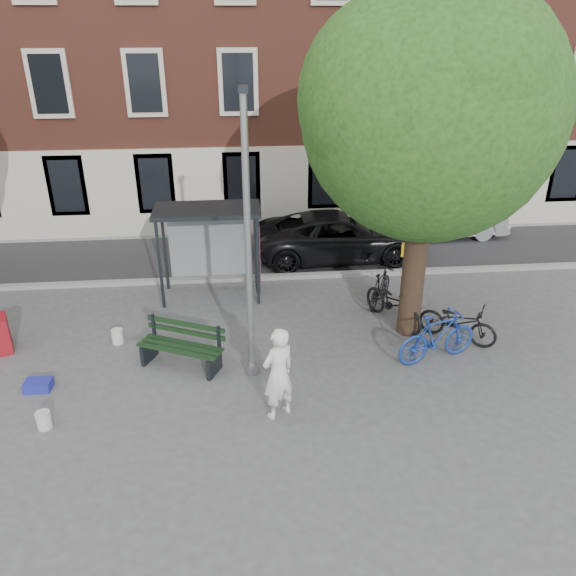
# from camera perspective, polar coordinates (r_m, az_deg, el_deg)

# --- Properties ---
(ground) EXTENTS (90.00, 90.00, 0.00)m
(ground) POSITION_cam_1_polar(r_m,az_deg,el_deg) (12.77, -3.65, -8.59)
(ground) COLOR #4C4C4F
(ground) RESTS_ON ground
(road) EXTENTS (40.00, 4.00, 0.01)m
(road) POSITION_cam_1_polar(r_m,az_deg,el_deg) (18.97, -4.39, 3.39)
(road) COLOR #28282B
(road) RESTS_ON ground
(curb_near) EXTENTS (40.00, 0.25, 0.12)m
(curb_near) POSITION_cam_1_polar(r_m,az_deg,el_deg) (17.11, -4.24, 1.03)
(curb_near) COLOR gray
(curb_near) RESTS_ON ground
(curb_far) EXTENTS (40.00, 0.25, 0.12)m
(curb_far) POSITION_cam_1_polar(r_m,az_deg,el_deg) (20.81, -4.53, 5.61)
(curb_far) COLOR gray
(curb_far) RESTS_ON ground
(building_row) EXTENTS (30.00, 8.00, 14.00)m
(building_row) POSITION_cam_1_polar(r_m,az_deg,el_deg) (23.56, -5.40, 25.15)
(building_row) COLOR brown
(building_row) RESTS_ON ground
(lamppost) EXTENTS (0.28, 0.35, 6.11)m
(lamppost) POSITION_cam_1_polar(r_m,az_deg,el_deg) (11.44, -4.03, 3.02)
(lamppost) COLOR #9EA0A3
(lamppost) RESTS_ON ground
(tree_right) EXTENTS (5.76, 5.60, 8.20)m
(tree_right) POSITION_cam_1_polar(r_m,az_deg,el_deg) (12.75, 14.62, 17.87)
(tree_right) COLOR black
(tree_right) RESTS_ON ground
(bus_shelter) EXTENTS (2.85, 1.45, 2.62)m
(bus_shelter) POSITION_cam_1_polar(r_m,az_deg,el_deg) (15.58, -6.62, 5.78)
(bus_shelter) COLOR #1E2328
(bus_shelter) RESTS_ON ground
(painter) EXTENTS (0.86, 0.78, 1.97)m
(painter) POSITION_cam_1_polar(r_m,az_deg,el_deg) (10.98, -0.98, -8.67)
(painter) COLOR white
(painter) RESTS_ON ground
(bench) EXTENTS (2.02, 1.37, 1.00)m
(bench) POSITION_cam_1_polar(r_m,az_deg,el_deg) (12.98, -10.74, -6.00)
(bench) COLOR #1E2328
(bench) RESTS_ON ground
(bike_a) EXTENTS (1.94, 1.70, 1.01)m
(bike_a) POSITION_cam_1_polar(r_m,az_deg,el_deg) (14.32, 16.86, -3.31)
(bike_a) COLOR black
(bike_a) RESTS_ON ground
(bike_b) EXTENTS (2.12, 1.13, 1.23)m
(bike_b) POSITION_cam_1_polar(r_m,az_deg,el_deg) (13.32, 14.95, -4.81)
(bike_b) COLOR navy
(bike_b) RESTS_ON ground
(bike_c) EXTENTS (1.58, 2.23, 1.11)m
(bike_c) POSITION_cam_1_polar(r_m,az_deg,el_deg) (14.70, 10.67, -1.57)
(bike_c) COLOR black
(bike_c) RESTS_ON ground
(bike_d) EXTENTS (1.28, 1.67, 1.00)m
(bike_d) POSITION_cam_1_polar(r_m,az_deg,el_deg) (15.65, 9.36, 0.07)
(bike_d) COLOR black
(bike_d) RESTS_ON ground
(car_dark) EXTENTS (5.61, 2.84, 1.52)m
(car_dark) POSITION_cam_1_polar(r_m,az_deg,el_deg) (18.54, 5.17, 5.32)
(car_dark) COLOR black
(car_dark) RESTS_ON ground
(car_silver) EXTENTS (4.64, 1.77, 1.51)m
(car_silver) POSITION_cam_1_polar(r_m,az_deg,el_deg) (21.11, 15.38, 7.04)
(car_silver) COLOR #93969A
(car_silver) RESTS_ON ground
(blue_crate) EXTENTS (0.56, 0.41, 0.20)m
(blue_crate) POSITION_cam_1_polar(r_m,az_deg,el_deg) (13.31, -24.03, -9.00)
(blue_crate) COLOR #21279B
(blue_crate) RESTS_ON ground
(bucket_a) EXTENTS (0.29, 0.29, 0.36)m
(bucket_a) POSITION_cam_1_polar(r_m,az_deg,el_deg) (12.10, -23.56, -12.20)
(bucket_a) COLOR silver
(bucket_a) RESTS_ON ground
(bucket_b) EXTENTS (0.31, 0.31, 0.36)m
(bucket_b) POSITION_cam_1_polar(r_m,az_deg,el_deg) (14.36, -16.93, -4.71)
(bucket_b) COLOR silver
(bucket_b) RESTS_ON ground
(notice_sign) EXTENTS (0.31, 0.10, 1.80)m
(notice_sign) POSITION_cam_1_polar(r_m,az_deg,el_deg) (15.48, 11.92, 2.72)
(notice_sign) COLOR #9EA0A3
(notice_sign) RESTS_ON ground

